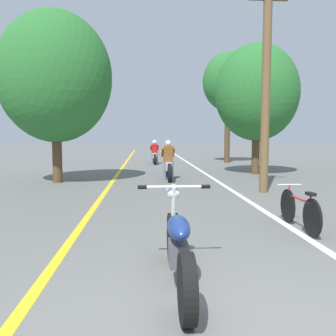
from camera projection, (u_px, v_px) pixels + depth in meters
name	position (u px, v px, depth m)	size (l,w,h in m)	color
lane_stripe_center	(119.00, 172.00, 15.64)	(0.14, 48.00, 0.01)	yellow
lane_stripe_edge	(202.00, 171.00, 15.87)	(0.14, 48.00, 0.01)	white
utility_pole	(266.00, 83.00, 9.79)	(1.10, 0.24, 5.90)	brown
roadside_tree_right_near	(257.00, 93.00, 14.50)	(3.43, 3.08, 5.32)	#513A23
roadside_tree_right_far	(228.00, 82.00, 20.66)	(2.95, 2.65, 6.40)	#513A23
roadside_tree_left	(55.00, 77.00, 11.83)	(3.78, 3.40, 5.72)	#513A23
motorcycle_foreground	(178.00, 245.00, 3.81)	(0.88, 2.15, 1.01)	black
motorcycle_rider_lead	(168.00, 165.00, 12.91)	(0.50, 2.15, 1.43)	black
motorcycle_rider_far	(155.00, 155.00, 20.09)	(0.50, 2.01, 1.35)	black
bicycle_parked	(299.00, 210.00, 6.09)	(0.44, 1.59, 0.72)	black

